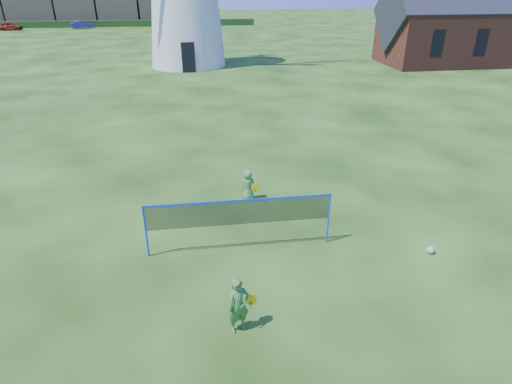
{
  "coord_description": "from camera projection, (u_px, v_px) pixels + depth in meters",
  "views": [
    {
      "loc": [
        -1.25,
        -9.82,
        6.73
      ],
      "look_at": [
        0.2,
        0.5,
        1.5
      ],
      "focal_mm": 29.6,
      "sensor_mm": 36.0,
      "label": 1
    }
  ],
  "objects": [
    {
      "name": "ground",
      "position": [
        251.0,
        248.0,
        11.86
      ],
      "size": [
        220.0,
        220.0,
        0.0
      ],
      "primitive_type": "plane",
      "color": "black",
      "rests_on": "ground"
    },
    {
      "name": "chapel",
      "position": [
        461.0,
        25.0,
        36.88
      ],
      "size": [
        13.72,
        6.65,
        11.6
      ],
      "color": "brown",
      "rests_on": "ground"
    },
    {
      "name": "badminton_net",
      "position": [
        239.0,
        213.0,
        11.32
      ],
      "size": [
        5.05,
        0.05,
        1.55
      ],
      "color": "blue",
      "rests_on": "ground"
    },
    {
      "name": "player_girl",
      "position": [
        239.0,
        306.0,
        8.8
      ],
      "size": [
        0.7,
        0.46,
        1.32
      ],
      "rotation": [
        0.0,
        0.0,
        0.34
      ],
      "color": "#3B7B31",
      "rests_on": "ground"
    },
    {
      "name": "player_boy",
      "position": [
        248.0,
        185.0,
        14.25
      ],
      "size": [
        0.66,
        0.48,
        1.07
      ],
      "rotation": [
        0.0,
        0.0,
        3.45
      ],
      "color": "#489648",
      "rests_on": "ground"
    },
    {
      "name": "play_ball",
      "position": [
        430.0,
        250.0,
        11.58
      ],
      "size": [
        0.22,
        0.22,
        0.22
      ],
      "primitive_type": "sphere",
      "color": "green",
      "rests_on": "ground"
    },
    {
      "name": "hedge",
      "position": [
        61.0,
        24.0,
        67.3
      ],
      "size": [
        62.0,
        0.8,
        1.0
      ],
      "primitive_type": "cube",
      "color": "#193814",
      "rests_on": "ground"
    },
    {
      "name": "car_left",
      "position": [
        10.0,
        26.0,
        63.47
      ],
      "size": [
        3.49,
        1.54,
        1.17
      ],
      "primitive_type": "imported",
      "rotation": [
        0.0,
        0.0,
        1.62
      ],
      "color": "maroon",
      "rests_on": "ground"
    },
    {
      "name": "car_right",
      "position": [
        82.0,
        25.0,
        66.06
      ],
      "size": [
        3.61,
        1.96,
        1.13
      ],
      "primitive_type": "imported",
      "rotation": [
        0.0,
        0.0,
        1.8
      ],
      "color": "navy",
      "rests_on": "ground"
    }
  ]
}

